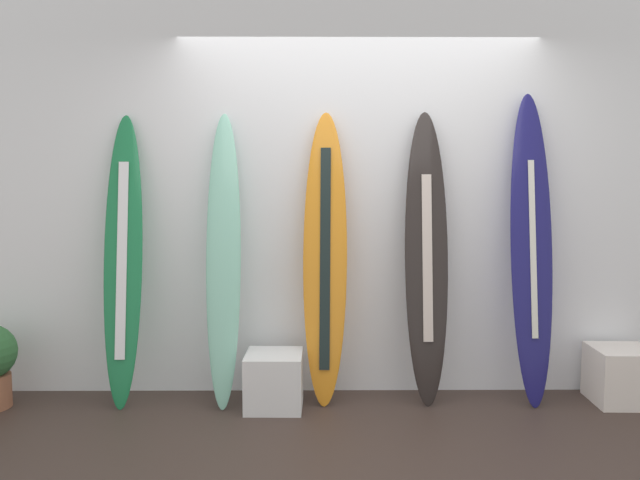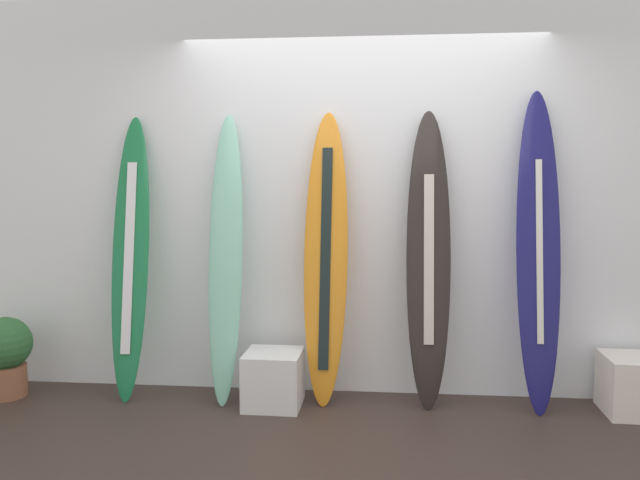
% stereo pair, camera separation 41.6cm
% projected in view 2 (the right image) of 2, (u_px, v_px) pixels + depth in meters
% --- Properties ---
extents(ground, '(8.00, 8.00, 0.04)m').
position_uv_depth(ground, '(354.00, 471.00, 3.30)').
color(ground, '#3A2C26').
extents(wall_back, '(7.20, 0.20, 2.80)m').
position_uv_depth(wall_back, '(362.00, 197.00, 4.46)').
color(wall_back, white).
rests_on(wall_back, ground).
extents(surfboard_emerald, '(0.27, 0.42, 1.97)m').
position_uv_depth(surfboard_emerald, '(130.00, 259.00, 4.33)').
color(surfboard_emerald, '#1B7442').
rests_on(surfboard_emerald, ground).
extents(surfboard_seafoam, '(0.24, 0.42, 1.98)m').
position_uv_depth(surfboard_seafoam, '(226.00, 260.00, 4.25)').
color(surfboard_seafoam, '#85CCB3').
rests_on(surfboard_seafoam, ground).
extents(surfboard_sunset, '(0.32, 0.34, 1.98)m').
position_uv_depth(surfboard_sunset, '(326.00, 260.00, 4.22)').
color(surfboard_sunset, orange).
rests_on(surfboard_sunset, ground).
extents(surfboard_charcoal, '(0.30, 0.35, 1.99)m').
position_uv_depth(surfboard_charcoal, '(428.00, 261.00, 4.15)').
color(surfboard_charcoal, black).
rests_on(surfboard_charcoal, ground).
extents(surfboard_navy, '(0.29, 0.38, 2.11)m').
position_uv_depth(surfboard_navy, '(538.00, 253.00, 4.07)').
color(surfboard_navy, navy).
rests_on(surfboard_navy, ground).
extents(display_block_left, '(0.40, 0.40, 0.38)m').
position_uv_depth(display_block_left, '(635.00, 385.00, 4.05)').
color(display_block_left, white).
rests_on(display_block_left, ground).
extents(display_block_center, '(0.38, 0.38, 0.37)m').
position_uv_depth(display_block_center, '(273.00, 379.00, 4.19)').
color(display_block_center, white).
rests_on(display_block_center, ground).
extents(potted_plant, '(0.37, 0.37, 0.57)m').
position_uv_depth(potted_plant, '(5.00, 353.00, 4.36)').
color(potted_plant, brown).
rests_on(potted_plant, ground).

